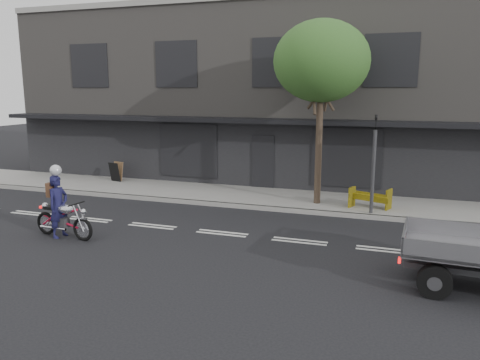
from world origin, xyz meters
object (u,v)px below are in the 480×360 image
construction_barrier (370,199)px  motorcycle (64,219)px  rider (58,206)px  traffic_light_pole (373,170)px  street_tree (321,62)px  sandwich_board (114,172)px

construction_barrier → motorcycle: bearing=-146.1°
rider → motorcycle: bearing=-83.2°
traffic_light_pole → rider: (-8.66, -5.19, -0.72)m
rider → street_tree: bearing=-41.0°
motorcycle → construction_barrier: bearing=40.7°
sandwich_board → construction_barrier: bearing=4.3°
street_tree → traffic_light_pole: size_ratio=1.93×
rider → construction_barrier: (8.58, 5.66, -0.40)m
street_tree → traffic_light_pole: (2.00, -0.85, -3.63)m
rider → construction_barrier: size_ratio=1.37×
motorcycle → construction_barrier: motorcycle is taller
street_tree → rider: 9.99m
sandwich_board → traffic_light_pole: bearing=2.1°
street_tree → construction_barrier: size_ratio=4.96×
construction_barrier → rider: bearing=-146.6°
traffic_light_pole → motorcycle: 10.03m
motorcycle → street_tree: bearing=49.7°
street_tree → sandwich_board: street_tree is taller
traffic_light_pole → construction_barrier: (-0.08, 0.46, -1.12)m
motorcycle → construction_barrier: size_ratio=1.59×
rider → construction_barrier: bearing=-49.8°
traffic_light_pole → rider: 10.12m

